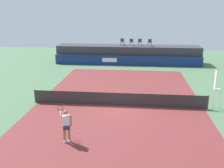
# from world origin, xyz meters

# --- Properties ---
(ground_plane) EXTENTS (48.00, 48.00, 0.00)m
(ground_plane) POSITION_xyz_m (0.00, 3.00, 0.00)
(ground_plane) COLOR #4C704C
(court_inner) EXTENTS (12.00, 22.00, 0.00)m
(court_inner) POSITION_xyz_m (0.00, 0.00, 0.00)
(court_inner) COLOR maroon
(court_inner) RESTS_ON ground
(sponsor_wall) EXTENTS (18.00, 0.22, 1.20)m
(sponsor_wall) POSITION_xyz_m (-0.01, 13.50, 0.60)
(sponsor_wall) COLOR navy
(sponsor_wall) RESTS_ON ground
(spectator_platform) EXTENTS (18.00, 2.80, 2.20)m
(spectator_platform) POSITION_xyz_m (0.00, 15.30, 1.10)
(spectator_platform) COLOR #38383D
(spectator_platform) RESTS_ON ground
(spectator_chair_far_left) EXTENTS (0.47, 0.47, 0.89)m
(spectator_chair_far_left) POSITION_xyz_m (-0.74, 15.42, 2.69)
(spectator_chair_far_left) COLOR #2D3D56
(spectator_chair_far_left) RESTS_ON spectator_platform
(spectator_chair_left) EXTENTS (0.45, 0.45, 0.89)m
(spectator_chair_left) POSITION_xyz_m (0.41, 15.21, 2.69)
(spectator_chair_left) COLOR #2D3D56
(spectator_chair_left) RESTS_ON spectator_platform
(spectator_chair_center) EXTENTS (0.46, 0.46, 0.89)m
(spectator_chair_center) POSITION_xyz_m (1.48, 15.33, 2.69)
(spectator_chair_center) COLOR #2D3D56
(spectator_chair_center) RESTS_ON spectator_platform
(spectator_chair_right) EXTENTS (0.45, 0.45, 0.89)m
(spectator_chair_right) POSITION_xyz_m (2.70, 15.08, 2.69)
(spectator_chair_right) COLOR #2D3D56
(spectator_chair_right) RESTS_ON spectator_platform
(umpire_chair) EXTENTS (0.46, 0.46, 2.76)m
(umpire_chair) POSITION_xyz_m (6.62, 0.01, 1.59)
(umpire_chair) COLOR white
(umpire_chair) RESTS_ON ground
(tennis_net) EXTENTS (12.40, 0.02, 0.95)m
(tennis_net) POSITION_xyz_m (0.00, 0.00, 0.47)
(tennis_net) COLOR #2D2D2D
(tennis_net) RESTS_ON ground
(net_post_near) EXTENTS (0.10, 0.10, 1.00)m
(net_post_near) POSITION_xyz_m (-6.20, 0.00, 0.50)
(net_post_near) COLOR #4C4C51
(net_post_near) RESTS_ON ground
(net_post_far) EXTENTS (0.10, 0.10, 1.00)m
(net_post_far) POSITION_xyz_m (6.20, 0.00, 0.50)
(net_post_far) COLOR #4C4C51
(net_post_far) RESTS_ON ground
(tennis_player) EXTENTS (0.96, 1.09, 1.77)m
(tennis_player) POSITION_xyz_m (-2.28, -5.43, 0.96)
(tennis_player) COLOR white
(tennis_player) RESTS_ON court_inner
(tennis_ball) EXTENTS (0.07, 0.07, 0.07)m
(tennis_ball) POSITION_xyz_m (-1.90, -4.37, 0.04)
(tennis_ball) COLOR #D8EA33
(tennis_ball) RESTS_ON court_inner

